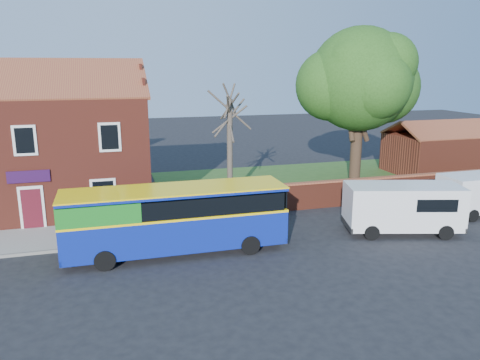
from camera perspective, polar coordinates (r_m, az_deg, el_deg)
name	(u,v)px	position (r m, az deg, el deg)	size (l,w,h in m)	color
ground	(198,274)	(19.19, -5.18, -11.36)	(120.00, 120.00, 0.00)	black
pavement	(29,240)	(24.53, -24.28, -6.73)	(18.00, 3.50, 0.12)	gray
kerb	(24,254)	(22.90, -24.87, -8.19)	(18.00, 0.15, 0.14)	slate
grass_strip	(338,180)	(35.11, 11.82, 0.05)	(26.00, 12.00, 0.04)	#426B28
shop_building	(37,151)	(29.24, -23.48, 3.30)	(12.30, 8.13, 10.50)	maroon
boundary_wall	(385,189)	(29.92, 17.21, -1.07)	(22.00, 0.38, 1.60)	maroon
outbuilding	(443,152)	(39.77, 23.51, 3.12)	(8.20, 5.06, 4.17)	maroon
bus	(169,217)	(20.80, -8.70, -4.47)	(9.71, 2.56, 2.96)	#0D2294
van_near	(403,206)	(24.56, 19.27, -3.03)	(5.95, 3.64, 2.44)	white
large_tree	(360,83)	(33.48, 14.37, 11.44)	(8.83, 6.99, 10.77)	black
bare_tree	(230,144)	(28.81, -1.25, 4.42)	(2.54, 3.03, 6.78)	#4C4238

